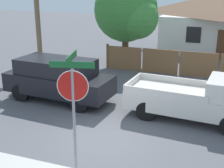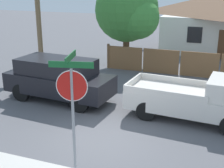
{
  "view_description": "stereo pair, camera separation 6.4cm",
  "coord_description": "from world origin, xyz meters",
  "px_view_note": "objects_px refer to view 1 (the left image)",
  "views": [
    {
      "loc": [
        3.57,
        -8.83,
        5.07
      ],
      "look_at": [
        -0.08,
        1.05,
        1.6
      ],
      "focal_mm": 50.0,
      "sensor_mm": 36.0,
      "label": 1
    },
    {
      "loc": [
        3.63,
        -8.81,
        5.07
      ],
      "look_at": [
        -0.08,
        1.05,
        1.6
      ],
      "focal_mm": 50.0,
      "sensor_mm": 36.0,
      "label": 2
    }
  ],
  "objects_px": {
    "oak_tree": "(128,12)",
    "orange_pickup": "(199,99)",
    "red_suv": "(58,78)",
    "stop_sign": "(73,99)"
  },
  "relations": [
    {
      "from": "oak_tree",
      "to": "orange_pickup",
      "type": "height_order",
      "value": "oak_tree"
    },
    {
      "from": "oak_tree",
      "to": "stop_sign",
      "type": "relative_size",
      "value": 1.52
    },
    {
      "from": "oak_tree",
      "to": "red_suv",
      "type": "bearing_deg",
      "value": -98.92
    },
    {
      "from": "oak_tree",
      "to": "red_suv",
      "type": "height_order",
      "value": "oak_tree"
    },
    {
      "from": "red_suv",
      "to": "stop_sign",
      "type": "distance_m",
      "value": 6.55
    },
    {
      "from": "stop_sign",
      "to": "oak_tree",
      "type": "bearing_deg",
      "value": 87.69
    },
    {
      "from": "orange_pickup",
      "to": "stop_sign",
      "type": "distance_m",
      "value": 6.09
    },
    {
      "from": "red_suv",
      "to": "stop_sign",
      "type": "bearing_deg",
      "value": -52.34
    },
    {
      "from": "orange_pickup",
      "to": "stop_sign",
      "type": "height_order",
      "value": "stop_sign"
    },
    {
      "from": "oak_tree",
      "to": "red_suv",
      "type": "distance_m",
      "value": 7.24
    }
  ]
}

